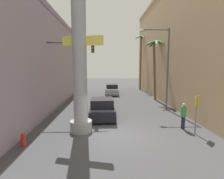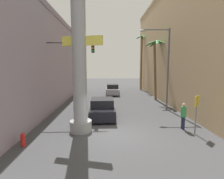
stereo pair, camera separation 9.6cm
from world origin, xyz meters
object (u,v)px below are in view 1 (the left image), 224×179
(car_far, at_px, (112,90))
(car_lead, at_px, (102,108))
(pedestrian_by_sign, at_px, (183,114))
(fire_hydrant, at_px, (23,140))
(neon_sign_pole, at_px, (80,56))
(palm_tree_mid_right, at_px, (155,59))
(palm_tree_far_right, at_px, (141,58))
(palm_tree_far_left, at_px, (72,62))
(crossing_sign, at_px, (196,109))
(traffic_light_mast, at_px, (63,65))
(street_lamp, at_px, (163,61))

(car_far, bearing_deg, car_lead, -96.07)
(pedestrian_by_sign, bearing_deg, car_lead, 149.39)
(pedestrian_by_sign, height_order, fire_hydrant, pedestrian_by_sign)
(neon_sign_pole, relative_size, car_lead, 2.23)
(palm_tree_mid_right, bearing_deg, palm_tree_far_right, 88.91)
(car_far, distance_m, palm_tree_far_left, 7.57)
(car_far, distance_m, palm_tree_mid_right, 8.16)
(crossing_sign, height_order, car_far, crossing_sign)
(crossing_sign, height_order, traffic_light_mast, traffic_light_mast)
(neon_sign_pole, bearing_deg, traffic_light_mast, 116.48)
(car_far, height_order, palm_tree_far_right, palm_tree_far_right)
(street_lamp, height_order, car_far, street_lamp)
(crossing_sign, bearing_deg, palm_tree_mid_right, 86.93)
(palm_tree_far_left, bearing_deg, fire_hydrant, -87.31)
(neon_sign_pole, relative_size, pedestrian_by_sign, 6.20)
(car_lead, relative_size, palm_tree_far_left, 0.60)
(traffic_light_mast, relative_size, pedestrian_by_sign, 3.53)
(car_lead, bearing_deg, street_lamp, 20.94)
(palm_tree_far_left, relative_size, pedestrian_by_sign, 4.67)
(neon_sign_pole, distance_m, street_lamp, 8.94)
(neon_sign_pole, height_order, car_far, neon_sign_pole)
(car_far, bearing_deg, palm_tree_mid_right, -42.30)
(palm_tree_far_left, bearing_deg, neon_sign_pole, -77.95)
(neon_sign_pole, distance_m, palm_tree_mid_right, 12.96)
(neon_sign_pole, height_order, palm_tree_far_right, neon_sign_pole)
(palm_tree_far_left, relative_size, fire_hydrant, 11.32)
(pedestrian_by_sign, bearing_deg, palm_tree_mid_right, 84.64)
(crossing_sign, distance_m, traffic_light_mast, 10.50)
(palm_tree_far_left, bearing_deg, traffic_light_mast, -82.78)
(palm_tree_far_right, bearing_deg, fire_hydrant, -115.30)
(crossing_sign, bearing_deg, fire_hydrant, -172.30)
(street_lamp, distance_m, crossing_sign, 6.96)
(traffic_light_mast, relative_size, fire_hydrant, 8.56)
(traffic_light_mast, relative_size, palm_tree_mid_right, 0.84)
(neon_sign_pole, bearing_deg, car_far, 80.50)
(palm_tree_far_left, xyz_separation_m, pedestrian_by_sign, (10.28, -16.71, -3.81))
(palm_tree_mid_right, height_order, pedestrian_by_sign, palm_tree_mid_right)
(traffic_light_mast, relative_size, palm_tree_far_left, 0.76)
(palm_tree_far_right, height_order, palm_tree_far_left, palm_tree_far_right)
(neon_sign_pole, bearing_deg, palm_tree_mid_right, 53.80)
(palm_tree_far_left, bearing_deg, crossing_sign, -58.80)
(street_lamp, distance_m, fire_hydrant, 13.05)
(crossing_sign, relative_size, fire_hydrant, 3.35)
(traffic_light_mast, relative_size, car_lead, 1.27)
(fire_hydrant, bearing_deg, neon_sign_pole, 37.25)
(street_lamp, distance_m, traffic_light_mast, 9.13)
(car_lead, xyz_separation_m, car_far, (1.25, 11.79, 0.03))
(traffic_light_mast, bearing_deg, pedestrian_by_sign, -23.75)
(traffic_light_mast, xyz_separation_m, palm_tree_far_left, (-1.63, 12.91, 0.55))
(crossing_sign, distance_m, car_lead, 7.12)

